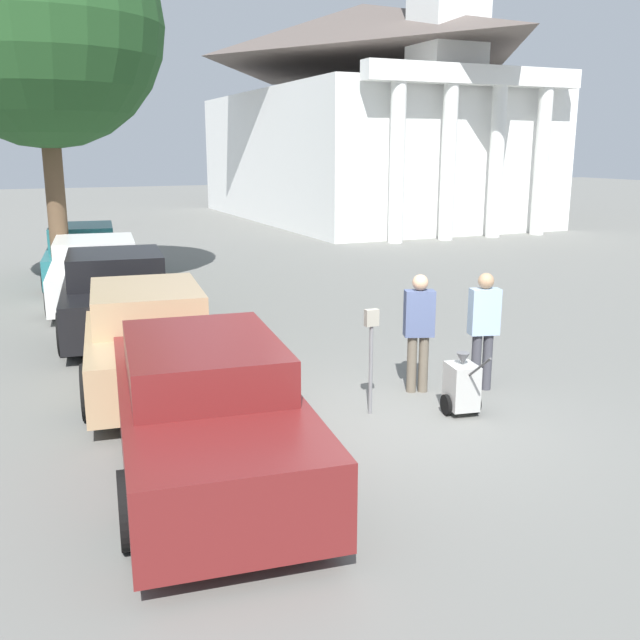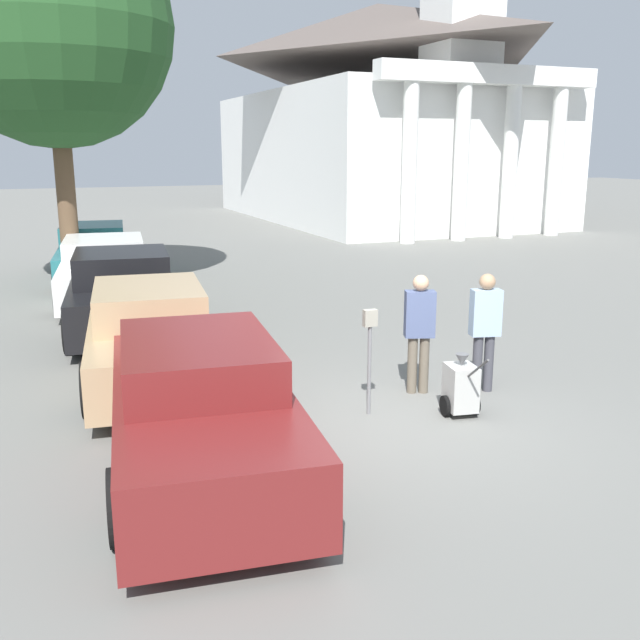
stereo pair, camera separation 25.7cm
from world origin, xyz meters
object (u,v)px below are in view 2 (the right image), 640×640
person_worker (419,327)px  parked_car_tan (150,334)px  parked_car_black (123,294)px  parked_car_white (106,271)px  parking_meter (370,342)px  person_supervisor (485,325)px  parked_car_maroon (198,401)px  parked_car_teal (94,254)px  equipment_cart (461,387)px  church (381,104)px

person_worker → parked_car_tan: bearing=-12.6°
parked_car_black → person_worker: size_ratio=2.79×
parked_car_tan → parked_car_white: 6.27m
parked_car_tan → parked_car_black: bearing=96.9°
parking_meter → person_supervisor: (1.93, 0.21, 0.00)m
parked_car_maroon → person_worker: person_worker is taller
parked_car_teal → parked_car_maroon: bearing=-83.1°
parked_car_white → person_worker: person_worker is taller
parked_car_teal → person_worker: 11.80m
equipment_cart → parked_car_white: bearing=120.4°
parked_car_maroon → parking_meter: parked_car_maroon is taller
parked_car_black → person_supervisor: person_supervisor is taller
parked_car_black → parked_car_tan: bearing=-83.1°
equipment_cart → church: size_ratio=0.04×
person_worker → equipment_cart: (0.07, -1.00, -0.60)m
parked_car_tan → parked_car_white: bearing=96.9°
parked_car_black → parked_car_teal: bearing=96.9°
parked_car_white → church: church is taller
person_worker → parking_meter: bearing=46.1°
parked_car_teal → church: (14.75, 12.31, 4.85)m
parked_car_maroon → parked_car_white: bearing=96.9°
parked_car_white → person_worker: size_ratio=3.06×
parked_car_maroon → person_supervisor: size_ratio=3.14×
parked_car_maroon → parked_car_tan: parked_car_maroon is taller
parked_car_maroon → person_supervisor: (4.34, 0.77, 0.29)m
parked_car_white → equipment_cart: (3.50, -9.47, -0.29)m
parked_car_black → equipment_cart: (3.50, -6.31, -0.34)m
equipment_cart → church: (11.25, 24.60, 5.14)m
equipment_cart → church: 27.53m
parked_car_maroon → parked_car_tan: bearing=96.9°
parking_meter → church: 27.46m
parked_car_white → person_worker: bearing=-61.0°
parked_car_tan → parked_car_teal: 9.09m
parked_car_black → equipment_cart: size_ratio=4.79×
parked_car_maroon → parked_car_black: 6.37m
parked_car_black → equipment_cart: bearing=-54.1°
parked_car_black → parked_car_white: 3.16m
parked_car_black → equipment_cart: parked_car_black is taller
parked_car_tan → parked_car_maroon: bearing=-83.1°
parked_car_teal → person_worker: size_ratio=3.01×
parked_car_teal → equipment_cart: size_ratio=5.17×
parked_car_tan → church: 26.44m
parked_car_black → parking_meter: 6.30m
parked_car_maroon → church: size_ratio=0.22×
parked_car_tan → parking_meter: parked_car_tan is taller
parked_car_black → church: church is taller
equipment_cart → church: church is taller
person_supervisor → church: church is taller
parking_meter → church: bearing=62.9°
parked_car_tan → church: bearing=62.3°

